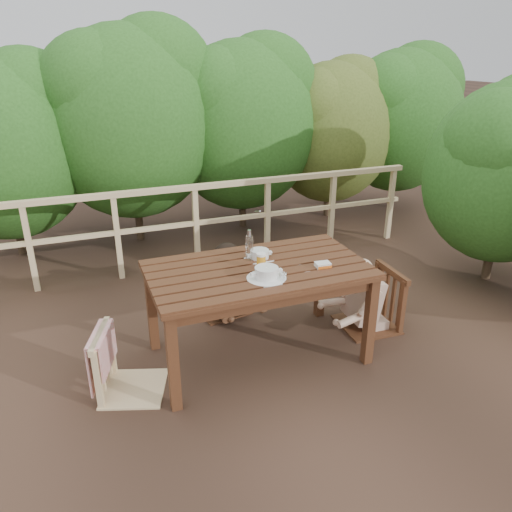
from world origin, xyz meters
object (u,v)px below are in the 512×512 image
object	(u,v)px
chair_far	(221,268)
beer_glass	(261,262)
soup_far	(260,255)
bread_roll	(266,272)
bottle	(249,246)
chair_right	(371,276)
woman	(220,256)
chair_left	(128,336)
tumbler	(283,277)
soup_near	(267,274)
diner_right	(374,270)
butter_tub	(323,266)
table	(258,313)

from	to	relation	value
chair_far	beer_glass	world-z (taller)	beer_glass
soup_far	bread_roll	xyz separation A→B (m)	(-0.08, -0.33, -0.01)
beer_glass	bottle	distance (m)	0.21
chair_right	bread_roll	bearing A→B (deg)	-75.78
woman	bread_roll	size ratio (longest dim) A/B	9.64
chair_left	chair_right	xyz separation A→B (m)	(2.20, 0.18, 0.04)
bread_roll	tumbler	bearing A→B (deg)	-54.27
chair_left	soup_near	xyz separation A→B (m)	(1.05, -0.11, 0.38)
chair_right	beer_glass	size ratio (longest dim) A/B	7.18
diner_right	butter_tub	size ratio (longest dim) A/B	9.44
soup_far	tumbler	world-z (taller)	soup_far
soup_far	woman	bearing A→B (deg)	101.27
chair_right	bottle	distance (m)	1.23
diner_right	bread_roll	world-z (taller)	diner_right
tumbler	butter_tub	distance (m)	0.41
chair_left	diner_right	world-z (taller)	diner_right
table	chair_right	size ratio (longest dim) A/B	1.68
chair_far	diner_right	size ratio (longest dim) A/B	0.82
diner_right	tumbler	bearing A→B (deg)	110.98
bottle	tumbler	xyz separation A→B (m)	(0.10, -0.45, -0.10)
chair_far	bread_roll	world-z (taller)	chair_far
chair_far	diner_right	distance (m)	1.45
soup_near	butter_tub	xyz separation A→B (m)	(0.50, 0.03, -0.02)
beer_glass	tumbler	world-z (taller)	beer_glass
bread_roll	butter_tub	world-z (taller)	bread_roll
soup_far	tumbler	size ratio (longest dim) A/B	3.75
table	beer_glass	world-z (taller)	beer_glass
diner_right	chair_far	bearing A→B (deg)	60.39
chair_far	soup_near	size ratio (longest dim) A/B	3.06
soup_near	beer_glass	distance (m)	0.18
bottle	tumbler	world-z (taller)	bottle
diner_right	table	bearing A→B (deg)	96.44
chair_right	soup_far	bearing A→B (deg)	-92.46
chair_left	woman	xyz separation A→B (m)	(1.00, 0.97, 0.10)
beer_glass	soup_far	bearing A→B (deg)	71.76
chair_right	soup_far	world-z (taller)	chair_right
beer_glass	butter_tub	distance (m)	0.50
soup_near	tumbler	bearing A→B (deg)	-35.30
bread_roll	soup_far	bearing A→B (deg)	76.40
soup_far	butter_tub	distance (m)	0.54
chair_right	beer_glass	world-z (taller)	chair_right
soup_far	chair_far	bearing A→B (deg)	101.59
chair_left	soup_near	size ratio (longest dim) A/B	3.17
bread_roll	tumbler	world-z (taller)	bread_roll
chair_right	woman	size ratio (longest dim) A/B	0.89
table	chair_far	xyz separation A→B (m)	(-0.06, 0.85, 0.06)
bottle	table	bearing A→B (deg)	-86.10
bread_roll	beer_glass	bearing A→B (deg)	84.41
chair_right	bread_roll	size ratio (longest dim) A/B	8.63
table	diner_right	distance (m)	1.18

